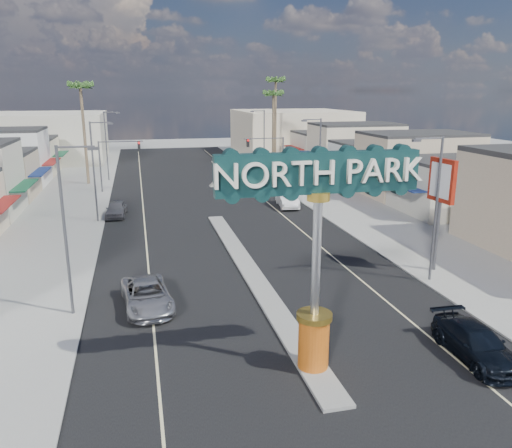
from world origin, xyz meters
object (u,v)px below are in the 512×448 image
streetlight_l_far (107,142)px  suv_right (476,343)px  traffic_signal_right (269,152)px  streetlight_r_near (434,202)px  suv_left (147,295)px  car_parked_left (116,209)px  bank_pylon_sign (441,187)px  palm_left_far (81,91)px  palm_right_mid (273,98)px  streetlight_r_mid (318,159)px  streetlight_r_far (263,139)px  traffic_signal_left (116,156)px  palm_right_far (276,85)px  car_parked_right (287,199)px  streetlight_l_mid (95,167)px  gateway_sign (317,237)px  streetlight_l_near (67,223)px

streetlight_l_far → suv_right: streetlight_l_far is taller
traffic_signal_right → streetlight_r_near: streetlight_r_near is taller
traffic_signal_right → suv_left: 37.65m
suv_left → car_parked_left: bearing=89.9°
suv_left → bank_pylon_sign: 19.29m
traffic_signal_right → streetlight_r_near: size_ratio=0.67×
palm_left_far → palm_right_mid: 26.70m
streetlight_r_mid → streetlight_r_far: size_ratio=1.00×
traffic_signal_right → streetlight_r_mid: 14.07m
palm_left_far → suv_left: palm_left_far is taller
suv_right → traffic_signal_left: bearing=113.2°
palm_right_far → car_parked_right: bearing=-103.2°
suv_left → car_parked_right: 26.42m
suv_right → streetlight_l_far: bearing=111.4°
traffic_signal_right → streetlight_r_near: 34.03m
streetlight_l_mid → car_parked_left: streetlight_l_mid is taller
gateway_sign → traffic_signal_right: size_ratio=1.53×
palm_right_far → streetlight_l_near: bearing=-116.1°
streetlight_r_near → streetlight_r_mid: bearing=90.0°
traffic_signal_left → palm_right_mid: (22.18, 12.01, 6.33)m
traffic_signal_left → car_parked_left: 12.69m
suv_right → bank_pylon_sign: 12.33m
suv_right → gateway_sign: bearing=176.1°
palm_right_far → suv_right: 62.37m
gateway_sign → streetlight_l_mid: bearing=110.4°
streetlight_l_mid → suv_left: 20.74m
traffic_signal_left → bank_pylon_sign: 38.70m
streetlight_l_far → palm_left_far: 7.21m
traffic_signal_left → palm_right_far: bearing=36.7°
streetlight_l_far → suv_right: bearing=-70.7°
palm_right_far → bank_pylon_sign: (-3.13, -50.45, -6.71)m
streetlight_l_far → streetlight_r_mid: 30.32m
traffic_signal_left → palm_left_far: (-3.82, 6.01, 7.22)m
car_parked_left → car_parked_right: 16.96m
traffic_signal_left → palm_right_far: 31.22m
streetlight_l_mid → bank_pylon_sign: streetlight_l_mid is taller
gateway_sign → palm_right_far: palm_right_far is taller
suv_left → streetlight_l_mid: bearing=94.5°
gateway_sign → palm_right_far: (15.00, 60.02, 6.46)m
palm_right_mid → car_parked_right: (-5.04, -23.98, -9.76)m
streetlight_l_near → palm_left_far: palm_left_far is taller
streetlight_l_near → streetlight_l_far: 42.00m
traffic_signal_right → palm_right_mid: palm_right_mid is taller
streetlight_r_near → palm_right_far: 52.71m
palm_right_far → traffic_signal_right: bearing=-107.9°
palm_right_far → streetlight_l_far: bearing=-158.5°
palm_right_far → streetlight_r_mid: bearing=-98.1°
car_parked_right → suv_right: bearing=-84.0°
car_parked_right → bank_pylon_sign: 21.39m
traffic_signal_left → palm_right_mid: palm_right_mid is taller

